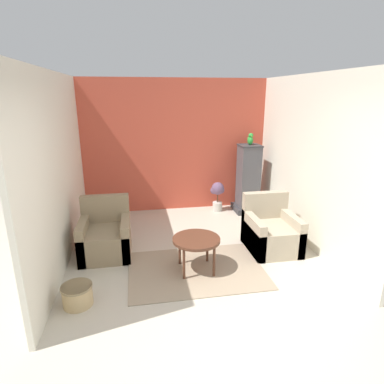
{
  "coord_description": "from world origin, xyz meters",
  "views": [
    {
      "loc": [
        -0.82,
        -2.73,
        2.38
      ],
      "look_at": [
        0.0,
        1.88,
        0.94
      ],
      "focal_mm": 30.0,
      "sensor_mm": 36.0,
      "label": 1
    }
  ],
  "objects_px": {
    "armchair_right": "(271,232)",
    "coffee_table": "(196,242)",
    "parrot": "(250,139)",
    "potted_plant": "(218,193)",
    "armchair_left": "(106,237)",
    "wicker_basket": "(77,294)",
    "birdcage": "(248,181)"
  },
  "relations": [
    {
      "from": "armchair_right",
      "to": "coffee_table",
      "type": "bearing_deg",
      "value": -161.09
    },
    {
      "from": "parrot",
      "to": "potted_plant",
      "type": "distance_m",
      "value": 1.28
    },
    {
      "from": "armchair_left",
      "to": "wicker_basket",
      "type": "height_order",
      "value": "armchair_left"
    },
    {
      "from": "birdcage",
      "to": "potted_plant",
      "type": "height_order",
      "value": "birdcage"
    },
    {
      "from": "armchair_left",
      "to": "armchair_right",
      "type": "relative_size",
      "value": 1.0
    },
    {
      "from": "armchair_right",
      "to": "parrot",
      "type": "bearing_deg",
      "value": 82.81
    },
    {
      "from": "coffee_table",
      "to": "parrot",
      "type": "xyz_separation_m",
      "value": [
        1.51,
        2.17,
        1.07
      ]
    },
    {
      "from": "wicker_basket",
      "to": "potted_plant",
      "type": "bearing_deg",
      "value": 49.4
    },
    {
      "from": "armchair_left",
      "to": "birdcage",
      "type": "height_order",
      "value": "birdcage"
    },
    {
      "from": "birdcage",
      "to": "wicker_basket",
      "type": "height_order",
      "value": "birdcage"
    },
    {
      "from": "wicker_basket",
      "to": "birdcage",
      "type": "bearing_deg",
      "value": 41.65
    },
    {
      "from": "potted_plant",
      "to": "coffee_table",
      "type": "bearing_deg",
      "value": -111.27
    },
    {
      "from": "parrot",
      "to": "wicker_basket",
      "type": "bearing_deg",
      "value": -138.33
    },
    {
      "from": "armchair_right",
      "to": "birdcage",
      "type": "xyz_separation_m",
      "value": [
        0.22,
        1.73,
        0.38
      ]
    },
    {
      "from": "armchair_left",
      "to": "armchair_right",
      "type": "height_order",
      "value": "same"
    },
    {
      "from": "potted_plant",
      "to": "wicker_basket",
      "type": "bearing_deg",
      "value": -130.6
    },
    {
      "from": "coffee_table",
      "to": "wicker_basket",
      "type": "bearing_deg",
      "value": -161.19
    },
    {
      "from": "armchair_right",
      "to": "potted_plant",
      "type": "bearing_deg",
      "value": 102.05
    },
    {
      "from": "armchair_left",
      "to": "potted_plant",
      "type": "distance_m",
      "value": 2.67
    },
    {
      "from": "armchair_left",
      "to": "armchair_right",
      "type": "xyz_separation_m",
      "value": [
        2.56,
        -0.29,
        0.0
      ]
    },
    {
      "from": "armchair_right",
      "to": "parrot",
      "type": "relative_size",
      "value": 3.6
    },
    {
      "from": "coffee_table",
      "to": "wicker_basket",
      "type": "relative_size",
      "value": 1.83
    },
    {
      "from": "armchair_left",
      "to": "wicker_basket",
      "type": "distance_m",
      "value": 1.28
    },
    {
      "from": "coffee_table",
      "to": "armchair_right",
      "type": "height_order",
      "value": "armchair_right"
    },
    {
      "from": "coffee_table",
      "to": "birdcage",
      "type": "height_order",
      "value": "birdcage"
    },
    {
      "from": "coffee_table",
      "to": "potted_plant",
      "type": "bearing_deg",
      "value": 68.73
    },
    {
      "from": "potted_plant",
      "to": "wicker_basket",
      "type": "xyz_separation_m",
      "value": [
        -2.41,
        -2.81,
        -0.25
      ]
    },
    {
      "from": "coffee_table",
      "to": "armchair_right",
      "type": "distance_m",
      "value": 1.37
    },
    {
      "from": "birdcage",
      "to": "armchair_left",
      "type": "bearing_deg",
      "value": -152.67
    },
    {
      "from": "armchair_left",
      "to": "parrot",
      "type": "bearing_deg",
      "value": 27.36
    },
    {
      "from": "armchair_left",
      "to": "birdcage",
      "type": "distance_m",
      "value": 3.15
    },
    {
      "from": "birdcage",
      "to": "parrot",
      "type": "height_order",
      "value": "parrot"
    }
  ]
}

